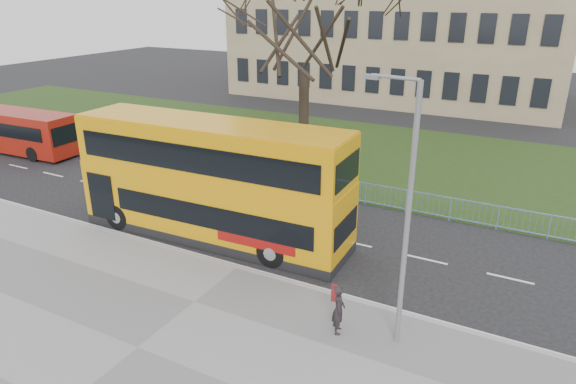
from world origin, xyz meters
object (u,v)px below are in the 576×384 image
object	(u,v)px
yellow_bus	(212,178)
street_lamp	(405,209)
pedestrian	(339,309)
red_bus	(9,129)

from	to	relation	value
yellow_bus	street_lamp	distance (m)	9.54
pedestrian	street_lamp	distance (m)	3.75
pedestrian	street_lamp	world-z (taller)	street_lamp
red_bus	street_lamp	distance (m)	28.78
red_bus	pedestrian	world-z (taller)	red_bus
street_lamp	pedestrian	bearing A→B (deg)	-156.16
red_bus	yellow_bus	bearing A→B (deg)	-14.88
yellow_bus	street_lamp	bearing A→B (deg)	-22.86
yellow_bus	street_lamp	size ratio (longest dim) A/B	1.53
pedestrian	red_bus	bearing A→B (deg)	52.16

